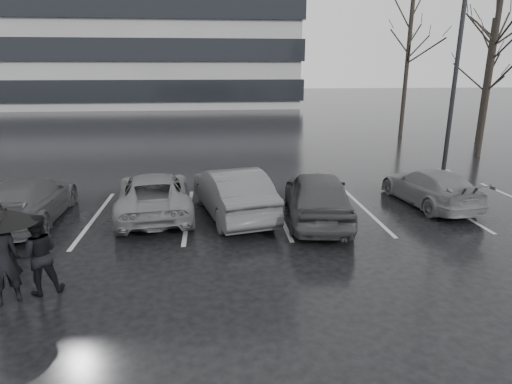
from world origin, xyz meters
The scene contains 14 objects.
ground centered at (0.00, 0.00, 0.00)m, with size 160.00×160.00×0.00m, color black.
car_main centered at (1.62, 1.62, 0.75)m, with size 1.77×4.39×1.50m, color black.
car_west_a centered at (-0.84, 2.30, 0.74)m, with size 1.57×4.50×1.48m, color #2C2C2E.
car_west_b centered at (-3.23, 2.67, 0.64)m, with size 2.14×4.63×1.29m, color #4A4A4D.
car_west_c centered at (-6.79, 2.27, 0.67)m, with size 1.88×4.62×1.34m, color black.
car_east centered at (5.65, 2.70, 0.59)m, with size 1.66×4.09×1.19m, color #4A4A4D.
pedestrian_left centered at (-5.39, -2.33, 0.89)m, with size 0.65×0.42×1.77m, color black.
pedestrian_right centered at (-4.87, -1.99, 0.83)m, with size 0.80×0.63×1.65m, color black.
umbrella centered at (-5.25, -2.16, 1.70)m, with size 1.10×1.10×1.87m.
lamp_post centered at (8.20, 6.43, 4.52)m, with size 0.54×0.54×9.87m.
stall_stripes centered at (-0.80, 2.50, 0.00)m, with size 19.72×5.00×0.00m.
tree_east centered at (12.00, 10.00, 4.00)m, with size 0.26×0.26×8.00m, color black.
tree_ne centered at (14.50, 14.00, 3.50)m, with size 0.26×0.26×7.00m, color black.
tree_north centered at (11.00, 17.00, 4.25)m, with size 0.26×0.26×8.50m, color black.
Camera 1 is at (-1.38, -10.11, 4.38)m, focal length 30.00 mm.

